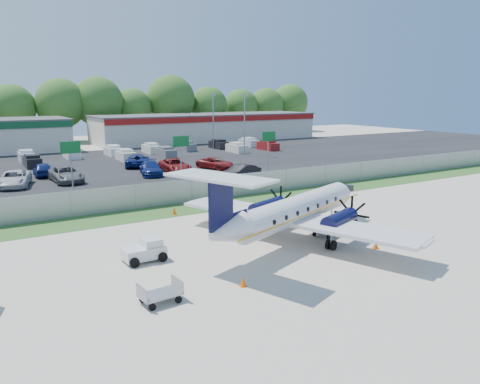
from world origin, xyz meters
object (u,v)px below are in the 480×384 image
pushback_tug (145,250)px  baggage_cart_far (326,229)px  baggage_cart_near (160,293)px  aircraft (294,210)px

pushback_tug → baggage_cart_far: size_ratio=1.09×
baggage_cart_near → baggage_cart_far: (13.09, 3.93, 0.01)m
pushback_tug → baggage_cart_far: pushback_tug is taller
aircraft → pushback_tug: aircraft is taller
aircraft → baggage_cart_near: (-10.55, -4.14, -1.54)m
aircraft → pushback_tug: bearing=171.5°
baggage_cart_near → baggage_cart_far: size_ratio=0.89×
pushback_tug → baggage_cart_near: pushback_tug is taller
aircraft → baggage_cart_far: (2.54, -0.21, -1.52)m
pushback_tug → baggage_cart_far: bearing=-7.7°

